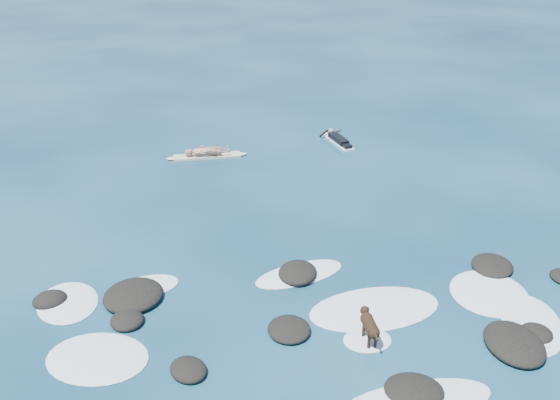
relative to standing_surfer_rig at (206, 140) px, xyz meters
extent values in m
plane|color=#0A2642|center=(1.66, -9.95, -0.68)|extent=(160.00, 160.00, 0.00)
ellipsoid|color=black|center=(6.84, -9.24, -0.61)|extent=(1.52, 1.60, 0.29)
ellipsoid|color=black|center=(-2.64, -9.89, -0.61)|extent=(0.98, 1.00, 0.31)
ellipsoid|color=black|center=(5.74, -12.33, -0.59)|extent=(1.38, 1.72, 0.37)
ellipsoid|color=black|center=(-1.33, -11.83, -0.62)|extent=(1.05, 1.12, 0.28)
ellipsoid|color=black|center=(-4.51, -8.71, -0.60)|extent=(1.03, 0.98, 0.33)
ellipsoid|color=black|center=(3.05, -13.27, -0.61)|extent=(1.45, 1.33, 0.30)
ellipsoid|color=black|center=(-2.52, -8.94, -0.58)|extent=(2.01, 2.05, 0.41)
ellipsoid|color=black|center=(0.99, -10.90, -0.61)|extent=(0.99, 1.07, 0.28)
ellipsoid|color=black|center=(1.67, -8.66, -0.59)|extent=(1.34, 1.45, 0.37)
ellipsoid|color=black|center=(6.44, -12.05, -0.62)|extent=(0.96, 0.98, 0.24)
ellipsoid|color=white|center=(-3.22, -11.04, -0.67)|extent=(2.72, 2.42, 0.12)
ellipsoid|color=white|center=(6.57, -11.66, -0.67)|extent=(2.19, 2.73, 0.12)
ellipsoid|color=white|center=(-2.25, -8.46, -0.67)|extent=(1.92, 1.36, 0.12)
ellipsoid|color=white|center=(3.19, -10.42, -0.67)|extent=(3.40, 1.99, 0.12)
ellipsoid|color=white|center=(1.73, -8.60, -0.67)|extent=(2.70, 1.68, 0.12)
ellipsoid|color=white|center=(-4.09, -8.81, -0.67)|extent=(1.80, 2.11, 0.12)
ellipsoid|color=white|center=(-3.15, -11.12, -0.67)|extent=(2.06, 1.44, 0.12)
ellipsoid|color=white|center=(6.20, -10.31, -0.67)|extent=(2.44, 2.56, 0.12)
ellipsoid|color=white|center=(2.65, -11.52, -0.67)|extent=(1.10, 0.90, 0.12)
cube|color=beige|center=(0.00, 0.00, -0.64)|extent=(2.54, 0.56, 0.08)
ellipsoid|color=beige|center=(1.27, -0.02, -0.64)|extent=(0.51, 0.30, 0.09)
ellipsoid|color=beige|center=(-1.27, 0.02, -0.64)|extent=(0.51, 0.30, 0.09)
imported|color=tan|center=(0.00, 0.00, 0.23)|extent=(0.40, 0.61, 1.65)
cube|color=white|center=(5.30, 0.54, -0.64)|extent=(0.82, 2.02, 0.07)
ellipsoid|color=white|center=(5.11, 1.51, -0.64)|extent=(0.31, 0.47, 0.07)
cube|color=black|center=(5.30, 0.54, -0.51)|extent=(0.58, 1.26, 0.20)
sphere|color=tan|center=(5.17, 1.23, -0.40)|extent=(0.24, 0.24, 0.21)
cylinder|color=black|center=(4.89, 1.32, -0.51)|extent=(0.46, 0.34, 0.22)
cylinder|color=black|center=(5.39, 1.41, -0.51)|extent=(0.50, 0.18, 0.22)
cube|color=black|center=(5.43, -0.12, -0.54)|extent=(0.39, 0.54, 0.13)
cylinder|color=black|center=(2.65, -11.62, -0.20)|extent=(0.28, 0.57, 0.28)
sphere|color=black|center=(2.65, -11.37, -0.20)|extent=(0.29, 0.29, 0.29)
sphere|color=black|center=(2.65, -11.88, -0.20)|extent=(0.26, 0.26, 0.26)
sphere|color=black|center=(2.65, -11.20, -0.10)|extent=(0.21, 0.21, 0.21)
cone|color=black|center=(2.65, -11.08, -0.12)|extent=(0.11, 0.13, 0.11)
cone|color=black|center=(2.60, -11.21, -0.02)|extent=(0.10, 0.07, 0.10)
cone|color=black|center=(2.71, -11.21, -0.02)|extent=(0.10, 0.07, 0.10)
cylinder|color=black|center=(2.58, -11.43, -0.50)|extent=(0.07, 0.07, 0.37)
cylinder|color=black|center=(2.72, -11.43, -0.50)|extent=(0.07, 0.07, 0.37)
cylinder|color=black|center=(2.57, -11.82, -0.50)|extent=(0.07, 0.07, 0.37)
cylinder|color=black|center=(2.72, -11.82, -0.50)|extent=(0.07, 0.07, 0.37)
cylinder|color=black|center=(2.65, -12.01, -0.15)|extent=(0.05, 0.27, 0.16)
camera|label=1|loc=(-1.31, -22.08, 8.23)|focal=40.00mm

